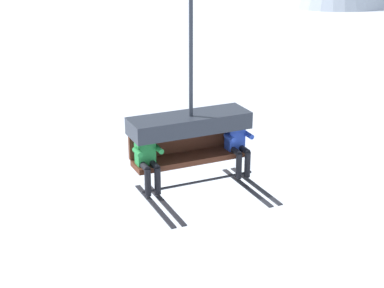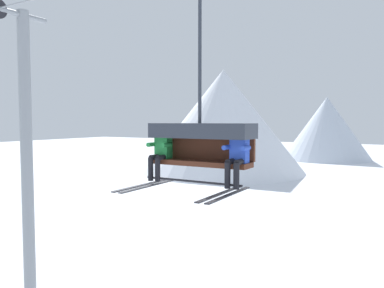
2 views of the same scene
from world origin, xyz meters
The scene contains 6 objects.
mountain_peak_west centered at (-17.07, 33.27, 6.11)m, with size 19.39×19.39×12.22m.
mountain_peak_central centered at (-9.19, 54.71, 4.96)m, with size 13.69×13.69×9.92m.
lift_tower_near centered at (-7.84, -0.02, 4.97)m, with size 0.36×1.88×9.59m.
chairlift_chair centered at (-1.25, -0.73, 5.84)m, with size 2.17×0.74×4.45m.
skier_green centered at (-2.12, -0.95, 5.49)m, with size 0.46×1.70×1.23m.
skier_blue centered at (-0.38, -0.95, 5.49)m, with size 0.46×1.70×1.23m.
Camera 2 is at (2.41, -7.35, 6.12)m, focal length 35.00 mm.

